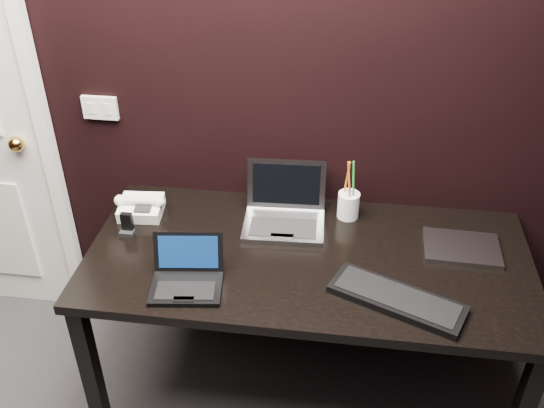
# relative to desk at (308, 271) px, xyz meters

# --- Properties ---
(wall_back) EXTENTS (4.00, 0.00, 4.00)m
(wall_back) POSITION_rel_desk_xyz_m (-0.30, 0.40, 0.64)
(wall_back) COLOR black
(wall_back) RESTS_ON ground
(wall_switch) EXTENTS (0.15, 0.02, 0.10)m
(wall_switch) POSITION_rel_desk_xyz_m (-0.92, 0.39, 0.46)
(wall_switch) COLOR silver
(wall_switch) RESTS_ON wall_back
(desk) EXTENTS (1.70, 0.80, 0.74)m
(desk) POSITION_rel_desk_xyz_m (0.00, 0.00, 0.00)
(desk) COLOR black
(desk) RESTS_ON ground
(netbook) EXTENTS (0.28, 0.25, 0.16)m
(netbook) POSITION_rel_desk_xyz_m (-0.42, -0.23, 0.11)
(netbook) COLOR black
(netbook) RESTS_ON desk
(silver_laptop) EXTENTS (0.34, 0.31, 0.22)m
(silver_laptop) POSITION_rel_desk_xyz_m (-0.12, 0.20, 0.12)
(silver_laptop) COLOR #9A9BA0
(silver_laptop) RESTS_ON desk
(ext_keyboard) EXTENTS (0.49, 0.33, 0.03)m
(ext_keyboard) POSITION_rel_desk_xyz_m (0.33, -0.22, 0.09)
(ext_keyboard) COLOR black
(ext_keyboard) RESTS_ON desk
(closed_laptop) EXTENTS (0.29, 0.21, 0.02)m
(closed_laptop) POSITION_rel_desk_xyz_m (0.59, 0.11, 0.09)
(closed_laptop) COLOR #9F9FA5
(closed_laptop) RESTS_ON desk
(desk_phone) EXTENTS (0.22, 0.17, 0.10)m
(desk_phone) POSITION_rel_desk_xyz_m (-0.72, 0.18, 0.12)
(desk_phone) COLOR white
(desk_phone) RESTS_ON desk
(mobile_phone) EXTENTS (0.06, 0.05, 0.09)m
(mobile_phone) POSITION_rel_desk_xyz_m (-0.73, 0.04, 0.11)
(mobile_phone) COLOR black
(mobile_phone) RESTS_ON desk
(pen_cup) EXTENTS (0.10, 0.10, 0.26)m
(pen_cup) POSITION_rel_desk_xyz_m (0.14, 0.28, 0.14)
(pen_cup) COLOR white
(pen_cup) RESTS_ON desk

